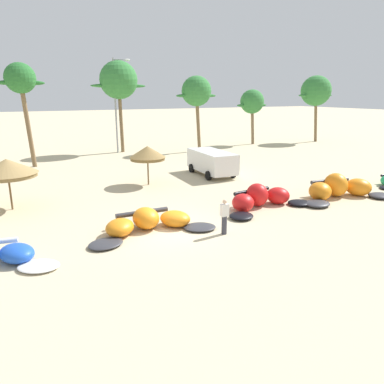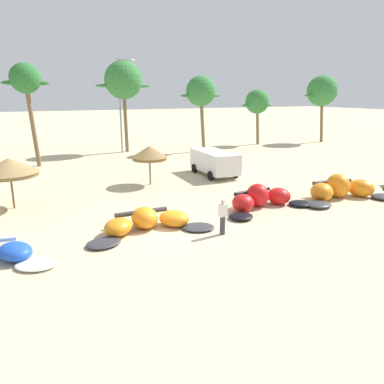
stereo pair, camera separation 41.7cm
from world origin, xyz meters
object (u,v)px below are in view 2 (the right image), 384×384
Objects in this scene: palm_left_of_gap at (26,81)px; palm_right_of_gap at (257,102)px; kite_left_of_center at (147,222)px; beach_umbrella_near_palms at (149,153)px; person_near_kites at (223,217)px; palm_center_left at (123,81)px; palm_right at (322,91)px; kite_right_of_center at (342,190)px; parked_van at (214,161)px; beach_umbrella_middle at (9,167)px; kite_center at (261,199)px; palm_center_right at (201,92)px; lamppost_west_center at (121,101)px.

palm_right_of_gap is at bearing 7.82° from palm_left_of_gap.
kite_left_of_center is 8.98m from beach_umbrella_near_palms.
person_near_kites is 0.17× the size of palm_center_left.
palm_left_of_gap is at bearing 123.05° from beach_umbrella_near_palms.
palm_right is (34.24, 1.84, -0.69)m from palm_left_of_gap.
kite_right_of_center is 1.33× the size of parked_van.
beach_umbrella_middle reaches higher than kite_left_of_center.
kite_left_of_center is 1.26× the size of parked_van.
kite_center is 0.70× the size of palm_right.
palm_left_of_gap is at bearing 107.83° from person_near_kites.
palm_center_right is at bearing -23.75° from palm_center_left.
palm_left_of_gap reaches higher than beach_umbrella_near_palms.
palm_right is (35.96, 14.30, 4.11)m from beach_umbrella_middle.
beach_umbrella_near_palms is at bearing -99.71° from palm_center_left.
kite_center is at bearing -87.15° from palm_center_left.
parked_van is 19.14m from palm_right_of_gap.
palm_right is at bearing 39.34° from person_near_kites.
beach_umbrella_middle is 0.63× the size of parked_van.
person_near_kites is (-0.18, -10.22, -1.39)m from beach_umbrella_near_palms.
beach_umbrella_middle is at bearing -122.65° from lamppost_west_center.
lamppost_west_center is at bearing 93.92° from kite_center.
palm_center_left reaches higher than person_near_kites.
palm_right_of_gap is at bearing 30.31° from beach_umbrella_middle.
palm_center_left reaches higher than parked_van.
palm_center_left is at bearing 80.29° from beach_umbrella_near_palms.
palm_center_left reaches higher than kite_center.
palm_right_of_gap is at bearing 169.06° from palm_right.
beach_umbrella_near_palms is 10.31m from person_near_kites.
beach_umbrella_near_palms is at bearing 12.60° from beach_umbrella_middle.
palm_right_of_gap reaches higher than person_near_kites.
palm_right is 0.87× the size of lamppost_west_center.
kite_center is at bearing -86.08° from lamppost_west_center.
parked_van reaches higher than kite_right_of_center.
person_near_kites reaches higher than kite_left_of_center.
palm_right_of_gap reaches higher than kite_left_of_center.
palm_center_right is 9.09m from palm_right_of_gap.
lamppost_west_center is at bearing 81.62° from beach_umbrella_near_palms.
palm_right_of_gap is 0.79× the size of palm_right.
parked_van reaches higher than person_near_kites.
kite_center is 3.62× the size of person_near_kites.
beach_umbrella_near_palms reaches higher than kite_center.
kite_left_of_center is 2.02× the size of beach_umbrella_middle.
parked_van is 0.62× the size of palm_center_right.
beach_umbrella_middle is at bearing -123.14° from palm_center_left.
kite_center is 0.89× the size of kite_right_of_center.
palm_left_of_gap reaches higher than palm_center_right.
parked_van is (8.54, 9.09, 0.71)m from kite_left_of_center.
palm_center_left reaches higher than palm_left_of_gap.
palm_center_right reaches higher than kite_center.
beach_umbrella_middle is at bearing 131.08° from kite_left_of_center.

